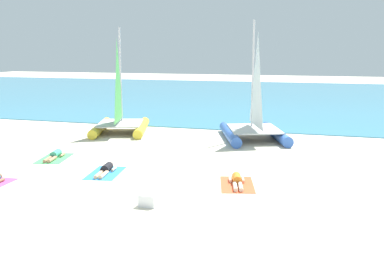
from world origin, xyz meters
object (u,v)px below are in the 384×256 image
object	(u,v)px
towel_rightmost	(237,185)
sunbather_rightmost	(237,180)
sailboat_yellow	(120,117)
towel_leftmost	(54,158)
sailboat_blue	(254,122)
towel_center_right	(105,173)
sunbather_leftmost	(55,155)
sunbather_center_right	(106,169)
cooler_box	(148,200)

from	to	relation	value
towel_rightmost	sunbather_rightmost	world-z (taller)	sunbather_rightmost
sailboat_yellow	towel_leftmost	world-z (taller)	sailboat_yellow
sailboat_blue	towel_center_right	distance (m)	9.04
towel_leftmost	sunbather_rightmost	bearing A→B (deg)	-9.95
sunbather_leftmost	towel_rightmost	xyz separation A→B (m)	(8.10, -1.55, -0.13)
sailboat_blue	sunbather_center_right	size ratio (longest dim) A/B	3.86
sunbather_rightmost	sunbather_center_right	bearing A→B (deg)	165.83
sunbather_leftmost	towel_rightmost	size ratio (longest dim) A/B	0.82
sailboat_yellow	towel_rightmost	xyz separation A→B (m)	(7.99, -7.75, -0.85)
sailboat_yellow	towel_center_right	world-z (taller)	sailboat_yellow
sailboat_blue	sunbather_rightmost	world-z (taller)	sailboat_blue
sailboat_blue	towel_leftmost	xyz separation A→B (m)	(-7.49, -6.42, -0.89)
sunbather_rightmost	sailboat_yellow	bearing A→B (deg)	122.34
cooler_box	sailboat_blue	bearing A→B (deg)	81.85
towel_center_right	sunbather_rightmost	distance (m)	4.95
sailboat_blue	sunbather_center_right	world-z (taller)	sailboat_blue
sunbather_rightmost	cooler_box	size ratio (longest dim) A/B	3.11
sunbather_leftmost	sunbather_rightmost	world-z (taller)	same
towel_rightmost	sunbather_rightmost	size ratio (longest dim) A/B	1.22
towel_leftmost	sunbather_rightmost	size ratio (longest dim) A/B	1.22
sunbather_rightmost	cooler_box	xyz separation A→B (m)	(-2.11, -2.84, 0.05)
towel_center_right	sunbather_center_right	size ratio (longest dim) A/B	1.21
sunbather_rightmost	towel_leftmost	bearing A→B (deg)	156.34
sailboat_blue	cooler_box	size ratio (longest dim) A/B	12.08
sunbather_leftmost	sunbather_center_right	xyz separation A→B (m)	(3.13, -1.44, 0.00)
sunbather_leftmost	towel_center_right	world-z (taller)	sunbather_leftmost
sailboat_yellow	sunbather_center_right	xyz separation A→B (m)	(3.02, -7.65, -0.73)
sailboat_blue	towel_center_right	xyz separation A→B (m)	(-4.37, -7.86, -0.89)
sunbather_rightmost	cooler_box	bearing A→B (deg)	-140.28
sailboat_blue	towel_rightmost	distance (m)	7.97
sailboat_yellow	towel_rightmost	distance (m)	11.17
sailboat_yellow	cooler_box	world-z (taller)	sailboat_yellow
towel_leftmost	cooler_box	bearing A→B (deg)	-35.54
sunbather_center_right	towel_rightmost	world-z (taller)	sunbather_center_right
sailboat_blue	towel_rightmost	bearing A→B (deg)	-104.92
towel_leftmost	sunbather_leftmost	bearing A→B (deg)	102.24
towel_rightmost	cooler_box	size ratio (longest dim) A/B	3.80
sailboat_yellow	cooler_box	distance (m)	12.07
sunbather_center_right	sunbather_rightmost	xyz separation A→B (m)	(4.96, -0.04, 0.00)
sunbather_rightmost	cooler_box	world-z (taller)	cooler_box
sailboat_yellow	towel_rightmost	bearing A→B (deg)	-61.36
sunbather_center_right	sailboat_blue	bearing A→B (deg)	51.65
sailboat_yellow	sailboat_blue	bearing A→B (deg)	-16.09
sailboat_blue	sunbather_rightmost	bearing A→B (deg)	-105.00
towel_center_right	sunbather_center_right	xyz separation A→B (m)	(-0.01, 0.07, 0.13)
sailboat_blue	towel_leftmost	bearing A→B (deg)	-158.64
towel_center_right	towel_rightmost	size ratio (longest dim) A/B	1.00
towel_rightmost	sunbather_rightmost	xyz separation A→B (m)	(-0.02, 0.06, 0.13)
sunbather_center_right	towel_rightmost	distance (m)	4.97
towel_leftmost	towel_rightmost	xyz separation A→B (m)	(8.09, -1.48, 0.00)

